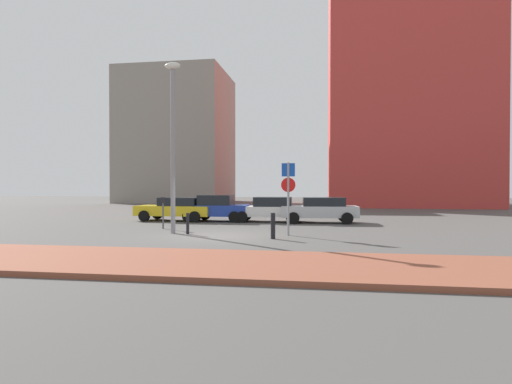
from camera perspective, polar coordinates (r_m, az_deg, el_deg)
ground_plane at (r=17.53m, az=-5.46°, el=-5.94°), size 120.00×120.00×0.00m
sidewalk_brick at (r=11.49m, az=-13.61°, el=-9.19°), size 40.00×3.90×0.14m
parked_car_yellow at (r=25.32m, az=-10.71°, el=-2.20°), size 4.60×2.18×1.38m
parked_car_blue at (r=24.71m, az=-5.59°, el=-2.14°), size 3.98×2.04×1.53m
parked_car_white at (r=24.19m, az=1.85°, el=-2.29°), size 4.15×2.02×1.42m
parked_car_silver at (r=23.77m, az=8.72°, el=-2.33°), size 4.33×2.14×1.42m
parking_sign_post at (r=17.53m, az=4.39°, el=0.34°), size 0.60×0.10×3.04m
parking_meter at (r=20.73m, az=-12.49°, el=-2.19°), size 0.18×0.14×1.52m
street_lamp at (r=18.74m, az=-11.21°, el=7.77°), size 0.70×0.36×7.41m
traffic_bollard_near at (r=16.42m, az=2.32°, el=-4.61°), size 0.18×0.18×1.02m
traffic_bollard_mid at (r=18.24m, az=-9.24°, el=-4.24°), size 0.13×0.13×0.91m
building_colorful_midrise at (r=49.14m, az=19.14°, el=13.19°), size 15.40×15.38×25.24m
building_under_construction at (r=55.02m, az=-10.56°, el=7.17°), size 12.65×11.33×16.30m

